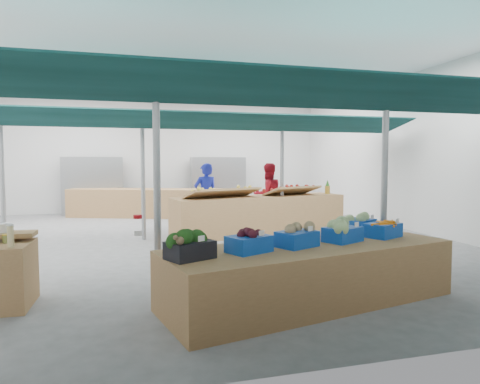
{
  "coord_description": "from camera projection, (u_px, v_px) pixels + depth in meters",
  "views": [
    {
      "loc": [
        -1.42,
        -9.85,
        1.84
      ],
      "look_at": [
        0.81,
        -1.6,
        1.24
      ],
      "focal_mm": 32.0,
      "sensor_mm": 36.0,
      "label": 1
    }
  ],
  "objects": [
    {
      "name": "vendor_left",
      "position": [
        206.0,
        196.0,
        11.72
      ],
      "size": [
        0.73,
        0.54,
        1.81
      ],
      "primitive_type": "imported",
      "rotation": [
        0.0,
        0.0,
        3.32
      ],
      "color": "#1A24AA",
      "rests_on": "floor"
    },
    {
      "name": "crate_extra",
      "position": [
        359.0,
        223.0,
        6.6
      ],
      "size": [
        0.61,
        0.55,
        0.32
      ],
      "rotation": [
        0.0,
        0.0,
        0.52
      ],
      "color": "#1047AE",
      "rests_on": "veg_counter"
    },
    {
      "name": "vendor_right",
      "position": [
        268.0,
        195.0,
        12.19
      ],
      "size": [
        0.99,
        0.83,
        1.81
      ],
      "primitive_type": "imported",
      "rotation": [
        0.0,
        0.0,
        3.32
      ],
      "color": "#A51423",
      "rests_on": "floor"
    },
    {
      "name": "veg_counter",
      "position": [
        310.0,
        274.0,
        5.6
      ],
      "size": [
        4.09,
        2.13,
        0.76
      ],
      "primitive_type": "cube",
      "rotation": [
        0.0,
        0.0,
        0.22
      ],
      "color": "olive",
      "rests_on": "floor"
    },
    {
      "name": "floor",
      "position": [
        189.0,
        241.0,
        9.98
      ],
      "size": [
        13.0,
        13.0,
        0.0
      ],
      "primitive_type": "plane",
      "color": "#5F5F61",
      "rests_on": "ground"
    },
    {
      "name": "pole_grid",
      "position": [
        239.0,
        164.0,
        8.37
      ],
      "size": [
        10.0,
        4.6,
        3.0
      ],
      "color": "gray",
      "rests_on": "floor"
    },
    {
      "name": "back_shelving_left",
      "position": [
        93.0,
        186.0,
        15.04
      ],
      "size": [
        2.0,
        0.5,
        2.0
      ],
      "primitive_type": "cube",
      "color": "#B23F33",
      "rests_on": "floor"
    },
    {
      "name": "back_shelving_right",
      "position": [
        218.0,
        184.0,
        16.21
      ],
      "size": [
        2.0,
        0.5,
        2.0
      ],
      "primitive_type": "cube",
      "color": "#B23F33",
      "rests_on": "floor"
    },
    {
      "name": "pineapple",
      "position": [
        327.0,
        187.0,
        11.73
      ],
      "size": [
        0.14,
        0.14,
        0.39
      ],
      "rotation": [
        0.0,
        0.0,
        0.35
      ],
      "color": "#8C6019",
      "rests_on": "fruit_counter"
    },
    {
      "name": "crate_carrots",
      "position": [
        383.0,
        229.0,
        6.18
      ],
      "size": [
        0.6,
        0.53,
        0.29
      ],
      "rotation": [
        0.0,
        0.0,
        0.45
      ],
      "color": "#1047AE",
      "rests_on": "veg_counter"
    },
    {
      "name": "awnings",
      "position": [
        239.0,
        114.0,
        8.3
      ],
      "size": [
        9.5,
        7.08,
        0.3
      ],
      "color": "#092929",
      "rests_on": "pole_grid"
    },
    {
      "name": "crate_cabbage",
      "position": [
        343.0,
        230.0,
        5.82
      ],
      "size": [
        0.6,
        0.53,
        0.35
      ],
      "rotation": [
        0.0,
        0.0,
        0.45
      ],
      "color": "#1047AE",
      "rests_on": "veg_counter"
    },
    {
      "name": "hall",
      "position": [
        180.0,
        131.0,
        11.18
      ],
      "size": [
        13.0,
        13.0,
        13.0
      ],
      "color": "silver",
      "rests_on": "ground"
    },
    {
      "name": "fruit_counter",
      "position": [
        260.0,
        215.0,
        11.0
      ],
      "size": [
        4.65,
        1.86,
        0.97
      ],
      "primitive_type": "cube",
      "rotation": [
        0.0,
        0.0,
        0.18
      ],
      "color": "olive",
      "rests_on": "floor"
    },
    {
      "name": "pole_ribbon",
      "position": [
        138.0,
        218.0,
        5.8
      ],
      "size": [
        0.12,
        0.12,
        0.28
      ],
      "color": "#B10B12",
      "rests_on": "pole_grid"
    },
    {
      "name": "crate_celeriac",
      "position": [
        297.0,
        236.0,
        5.47
      ],
      "size": [
        0.6,
        0.53,
        0.31
      ],
      "rotation": [
        0.0,
        0.0,
        0.45
      ],
      "color": "#1047AE",
      "rests_on": "veg_counter"
    },
    {
      "name": "apple_heap_yellow",
      "position": [
        223.0,
        191.0,
        10.4
      ],
      "size": [
        2.02,
        1.31,
        0.27
      ],
      "rotation": [
        0.0,
        0.0,
        0.35
      ],
      "color": "#997247",
      "rests_on": "fruit_counter"
    },
    {
      "name": "crate_broccoli",
      "position": [
        190.0,
        245.0,
        4.78
      ],
      "size": [
        0.6,
        0.53,
        0.35
      ],
      "rotation": [
        0.0,
        0.0,
        0.45
      ],
      "color": "black",
      "rests_on": "veg_counter"
    },
    {
      "name": "sparrow",
      "position": [
        179.0,
        240.0,
        4.58
      ],
      "size": [
        0.12,
        0.09,
        0.11
      ],
      "rotation": [
        0.0,
        0.0,
        0.45
      ],
      "color": "brown",
      "rests_on": "crate_broccoli"
    },
    {
      "name": "apple_heap_red",
      "position": [
        292.0,
        189.0,
        11.25
      ],
      "size": [
        1.65,
        1.17,
        0.27
      ],
      "rotation": [
        0.0,
        0.0,
        0.35
      ],
      "color": "#997247",
      "rests_on": "fruit_counter"
    },
    {
      "name": "crate_beets",
      "position": [
        249.0,
        241.0,
        5.14
      ],
      "size": [
        0.6,
        0.53,
        0.29
      ],
      "rotation": [
        0.0,
        0.0,
        0.45
      ],
      "color": "#1047AE",
      "rests_on": "veg_counter"
    },
    {
      "name": "far_counter",
      "position": [
        147.0,
        203.0,
        14.38
      ],
      "size": [
        5.28,
        2.82,
        0.94
      ],
      "primitive_type": "cube",
      "rotation": [
        0.0,
        0.0,
        -0.36
      ],
      "color": "olive",
      "rests_on": "floor"
    }
  ]
}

